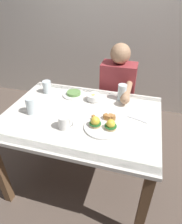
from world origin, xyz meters
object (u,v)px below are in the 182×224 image
object	(u,v)px
coffee_mug	(64,122)
water_glass_extra	(47,88)
fork	(139,120)
water_glass_near	(32,107)
side_plate	(74,94)
diner_person	(117,93)
fruit_bowl	(94,97)
dining_table	(81,126)
water_glass_far	(122,93)
eggs_benedict_plate	(103,125)

from	to	relation	value
coffee_mug	water_glass_extra	size ratio (longest dim) A/B	0.98
fork	water_glass_near	xyz separation A→B (m)	(-0.81, -0.13, 0.05)
water_glass_near	side_plate	size ratio (longest dim) A/B	0.66
water_glass_extra	side_plate	size ratio (longest dim) A/B	0.57
fork	diner_person	bearing A→B (deg)	114.37
fruit_bowl	coffee_mug	bearing A→B (deg)	-102.24
dining_table	water_glass_near	world-z (taller)	water_glass_near
fruit_bowl	water_glass_near	xyz separation A→B (m)	(-0.41, -0.32, 0.03)
fork	water_glass_far	size ratio (longest dim) A/B	1.11
side_plate	dining_table	bearing A→B (deg)	-59.94
fruit_bowl	fork	size ratio (longest dim) A/B	0.78
fruit_bowl	water_glass_far	xyz separation A→B (m)	(0.23, 0.09, 0.03)
water_glass_near	side_plate	distance (m)	0.42
coffee_mug	side_plate	bearing A→B (deg)	102.49
fork	water_glass_far	world-z (taller)	water_glass_far
fruit_bowl	fork	xyz separation A→B (m)	(0.40, -0.19, -0.03)
fruit_bowl	diner_person	world-z (taller)	diner_person
dining_table	water_glass_near	distance (m)	0.42
dining_table	eggs_benedict_plate	size ratio (longest dim) A/B	4.44
eggs_benedict_plate	coffee_mug	size ratio (longest dim) A/B	2.42
fork	diner_person	world-z (taller)	diner_person
side_plate	diner_person	world-z (taller)	diner_person
fork	water_glass_far	bearing A→B (deg)	121.81
fruit_bowl	water_glass_extra	world-z (taller)	water_glass_extra
water_glass_extra	diner_person	world-z (taller)	diner_person
coffee_mug	water_glass_extra	xyz separation A→B (m)	(-0.36, 0.45, -0.00)
fork	side_plate	size ratio (longest dim) A/B	0.77
water_glass_far	water_glass_extra	distance (m)	0.68
eggs_benedict_plate	water_glass_near	xyz separation A→B (m)	(-0.57, 0.03, 0.03)
coffee_mug	water_glass_far	world-z (taller)	water_glass_far
water_glass_far	diner_person	xyz separation A→B (m)	(-0.08, 0.27, -0.15)
dining_table	fork	bearing A→B (deg)	6.76
coffee_mug	water_glass_near	distance (m)	0.33
water_glass_near	diner_person	distance (m)	0.89
eggs_benedict_plate	coffee_mug	xyz separation A→B (m)	(-0.26, -0.08, 0.03)
water_glass_far	dining_table	bearing A→B (deg)	-128.93
dining_table	coffee_mug	xyz separation A→B (m)	(-0.06, -0.19, 0.16)
dining_table	fork	size ratio (longest dim) A/B	7.78
eggs_benedict_plate	fruit_bowl	world-z (taller)	eggs_benedict_plate
dining_table	water_glass_extra	bearing A→B (deg)	147.68
fruit_bowl	side_plate	bearing A→B (deg)	169.48
dining_table	eggs_benedict_plate	world-z (taller)	eggs_benedict_plate
diner_person	side_plate	bearing A→B (deg)	-137.10
fruit_bowl	side_plate	size ratio (longest dim) A/B	0.60
eggs_benedict_plate	fork	distance (m)	0.28
dining_table	diner_person	bearing A→B (deg)	72.75
fruit_bowl	water_glass_extra	distance (m)	0.45
water_glass_far	fruit_bowl	bearing A→B (deg)	-159.45
eggs_benedict_plate	water_glass_near	bearing A→B (deg)	177.41
diner_person	coffee_mug	bearing A→B (deg)	-107.21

